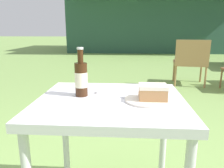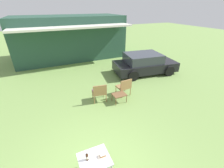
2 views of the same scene
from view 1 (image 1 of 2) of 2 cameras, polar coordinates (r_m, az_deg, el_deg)
The scene contains 7 objects.
cabin_building at distance 11.66m, azimuth 11.37°, elevation 16.71°, with size 8.23×4.95×3.23m.
wicker_chair_cushioned at distance 4.46m, azimuth 19.78°, elevation 5.96°, with size 0.66×0.61×0.88m.
patio_table at distance 1.10m, azimuth -0.34°, elevation -8.52°, with size 0.72×0.63×0.74m.
cake_on_plate at distance 1.05m, azimuth 10.07°, elevation -2.77°, with size 0.21×0.21×0.08m.
cola_bottle_near at distance 1.11m, azimuth -8.07°, elevation 1.53°, with size 0.06×0.06×0.25m.
fork at distance 1.06m, azimuth 6.52°, elevation -4.03°, with size 0.16×0.07×0.01m.
loose_bottle_cap at distance 1.17m, azimuth -3.83°, elevation -2.13°, with size 0.03×0.03×0.01m.
Camera 1 is at (0.07, -1.02, 1.07)m, focal length 35.00 mm.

